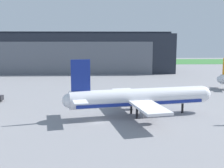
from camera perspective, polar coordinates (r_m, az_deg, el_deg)
The scene contains 4 objects.
ground_plane at distance 64.96m, azimuth -2.97°, elevation -7.59°, with size 440.00×440.00×0.00m, color gray.
grass_field_strip at distance 238.19m, azimuth -2.45°, elevation 4.52°, with size 440.00×56.00×0.08m, color #3A7A39.
maintenance_hangar at distance 166.78m, azimuth -6.78°, elevation 6.33°, with size 106.71×32.90×22.91m.
airliner_near_right at distance 69.00m, azimuth 5.69°, elevation -2.80°, with size 36.93×29.72×14.04m.
Camera 1 is at (0.92, -62.26, 18.50)m, focal length 45.37 mm.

